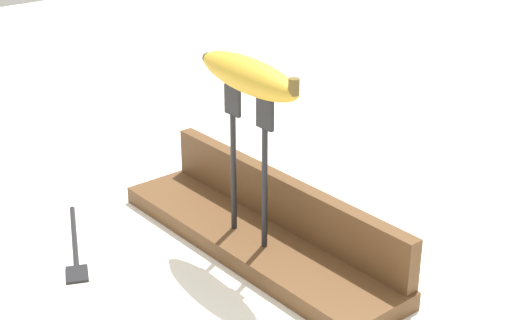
% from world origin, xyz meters
% --- Properties ---
extents(ground_plane, '(3.00, 3.00, 0.00)m').
position_xyz_m(ground_plane, '(0.00, 0.00, 0.00)').
color(ground_plane, white).
extents(wooden_board, '(0.43, 0.11, 0.02)m').
position_xyz_m(wooden_board, '(0.00, 0.00, 0.01)').
color(wooden_board, brown).
rests_on(wooden_board, ground).
extents(board_backstop, '(0.42, 0.02, 0.06)m').
position_xyz_m(board_backstop, '(0.00, 0.04, 0.05)').
color(board_backstop, brown).
rests_on(board_backstop, wooden_board).
extents(fork_stand_center, '(0.08, 0.01, 0.19)m').
position_xyz_m(fork_stand_center, '(-0.00, -0.01, 0.13)').
color(fork_stand_center, black).
rests_on(fork_stand_center, wooden_board).
extents(banana_raised_center, '(0.18, 0.06, 0.04)m').
position_xyz_m(banana_raised_center, '(-0.00, -0.01, 0.23)').
color(banana_raised_center, gold).
rests_on(banana_raised_center, fork_stand_center).
extents(fork_fallen_near, '(0.18, 0.10, 0.01)m').
position_xyz_m(fork_fallen_near, '(-0.14, -0.18, 0.00)').
color(fork_fallen_near, black).
rests_on(fork_fallen_near, ground).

